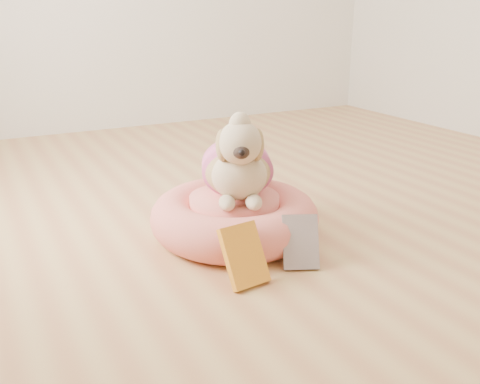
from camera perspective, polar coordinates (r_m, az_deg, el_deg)
name	(u,v)px	position (r m, az deg, el deg)	size (l,w,h in m)	color
floor	(312,210)	(2.57, 7.67, -1.91)	(4.50, 4.50, 0.00)	#BF814F
pet_bed	(234,217)	(2.23, -0.60, -2.68)	(0.70, 0.70, 0.18)	#E46C59
dog	(238,151)	(2.16, -0.25, 4.44)	(0.35, 0.51, 0.38)	brown
book_yellow	(244,255)	(1.86, 0.43, -6.77)	(0.14, 0.03, 0.22)	yellow
book_white	(300,242)	(1.99, 6.47, -5.31)	(0.13, 0.02, 0.20)	white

